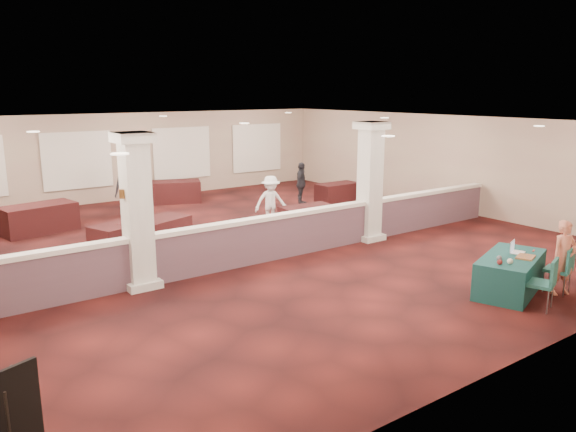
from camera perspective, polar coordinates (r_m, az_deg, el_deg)
ground at (r=14.94m, az=-4.25°, el=-2.92°), size 16.00×16.00×0.00m
wall_back at (r=21.75m, az=-15.56°, el=5.85°), size 16.00×0.04×3.20m
wall_front at (r=8.99m, az=23.63°, el=-3.94°), size 16.00×0.04×3.20m
wall_right at (r=19.94m, az=15.69°, el=5.26°), size 0.04×16.00×3.20m
ceiling at (r=14.42m, az=-4.46°, el=9.43°), size 16.00×16.00×0.02m
partition_wall at (r=13.58m, az=-0.95°, el=-1.99°), size 15.60×0.28×1.10m
column_left at (r=11.74m, az=-15.10°, el=0.59°), size 0.72×0.72×3.20m
column_right at (r=15.25m, az=8.33°, el=3.60°), size 0.72×0.72×3.20m
sconce_left at (r=11.58m, az=-16.49°, el=2.17°), size 0.12×0.12×0.18m
sconce_right at (r=11.77m, az=-13.93°, el=2.49°), size 0.12×0.12×0.18m
near_table at (r=12.25m, az=21.61°, el=-5.50°), size 2.16×1.57×0.75m
conf_chair_main at (r=12.56m, az=26.16°, el=-4.59°), size 0.57×0.57×0.94m
conf_chair_side at (r=11.47m, az=24.69°, el=-5.88°), size 0.63×0.63×0.99m
woman at (r=12.43m, az=26.21°, el=-3.83°), size 0.63×0.51×1.51m
far_table_front_left at (r=14.90m, az=-16.02°, el=-1.99°), size 1.98×1.43×0.72m
far_table_front_center at (r=15.03m, az=-13.25°, el=-1.70°), size 2.01×1.50×0.73m
far_table_front_right at (r=16.73m, az=1.93°, el=-0.05°), size 1.65×0.91×0.65m
far_table_back_left at (r=17.62m, az=-24.00°, el=-0.23°), size 2.15×1.35×0.81m
far_table_back_center at (r=20.89m, az=-11.56°, el=2.44°), size 2.14×1.61×0.78m
far_table_back_right at (r=20.85m, az=5.07°, el=2.45°), size 1.61×0.82×0.65m
attendee_b at (r=16.69m, az=-1.76°, el=1.48°), size 1.07×0.70×1.54m
attendee_c at (r=19.97m, az=1.34°, el=3.30°), size 0.96×0.89×1.52m
attendee_d at (r=18.89m, az=-15.81°, el=2.89°), size 1.03×0.70×1.91m
laptop_base at (r=12.42m, az=22.30°, el=-3.46°), size 0.40×0.34×0.02m
laptop_screen at (r=12.41m, az=21.82°, el=-2.85°), size 0.32×0.13×0.23m
screen_glow at (r=12.41m, az=21.85°, el=-2.92°), size 0.29×0.11×0.19m
knitting at (r=12.14m, az=22.99°, el=-3.85°), size 0.49×0.43×0.03m
yarn_cream at (r=11.57m, az=21.63°, el=-4.30°), size 0.11×0.11×0.11m
yarn_red at (r=11.46m, az=20.71°, el=-4.41°), size 0.10×0.10×0.10m
yarn_grey at (r=11.72m, az=20.67°, el=-4.04°), size 0.11×0.11×0.11m
scissors at (r=12.72m, az=23.69°, el=-3.23°), size 0.13×0.07×0.01m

